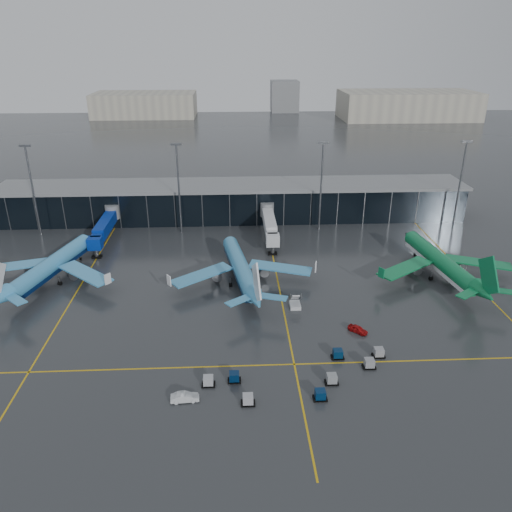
{
  "coord_description": "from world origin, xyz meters",
  "views": [
    {
      "loc": [
        -0.07,
        -85.71,
        51.84
      ],
      "look_at": [
        5.0,
        18.0,
        6.0
      ],
      "focal_mm": 35.0,
      "sensor_mm": 36.0,
      "label": 1
    }
  ],
  "objects_px": {
    "airliner_arkefly": "(50,256)",
    "mobile_airstair": "(295,304)",
    "baggage_carts": "(305,375)",
    "airliner_klm_near": "(240,258)",
    "service_van_white": "(185,397)",
    "airliner_aer_lingus": "(441,252)",
    "service_van_red": "(358,329)"
  },
  "relations": [
    {
      "from": "airliner_aer_lingus",
      "to": "service_van_white",
      "type": "xyz_separation_m",
      "value": [
        -56.0,
        -41.58,
        -5.36
      ]
    },
    {
      "from": "airliner_aer_lingus",
      "to": "mobile_airstair",
      "type": "relative_size",
      "value": 11.5
    },
    {
      "from": "mobile_airstair",
      "to": "service_van_red",
      "type": "relative_size",
      "value": 0.88
    },
    {
      "from": "service_van_white",
      "to": "mobile_airstair",
      "type": "bearing_deg",
      "value": -40.56
    },
    {
      "from": "mobile_airstair",
      "to": "airliner_klm_near",
      "type": "bearing_deg",
      "value": 132.26
    },
    {
      "from": "airliner_aer_lingus",
      "to": "service_van_white",
      "type": "relative_size",
      "value": 9.0
    },
    {
      "from": "airliner_arkefly",
      "to": "mobile_airstair",
      "type": "bearing_deg",
      "value": -0.64
    },
    {
      "from": "baggage_carts",
      "to": "mobile_airstair",
      "type": "height_order",
      "value": "mobile_airstair"
    },
    {
      "from": "airliner_aer_lingus",
      "to": "mobile_airstair",
      "type": "distance_m",
      "value": 38.15
    },
    {
      "from": "baggage_carts",
      "to": "service_van_white",
      "type": "bearing_deg",
      "value": -166.79
    },
    {
      "from": "airliner_arkefly",
      "to": "service_van_white",
      "type": "xyz_separation_m",
      "value": [
        33.71,
        -43.57,
        -5.39
      ]
    },
    {
      "from": "airliner_klm_near",
      "to": "baggage_carts",
      "type": "bearing_deg",
      "value": -83.96
    },
    {
      "from": "airliner_arkefly",
      "to": "service_van_white",
      "type": "bearing_deg",
      "value": -37.31
    },
    {
      "from": "airliner_aer_lingus",
      "to": "service_van_red",
      "type": "bearing_deg",
      "value": -143.48
    },
    {
      "from": "mobile_airstair",
      "to": "service_van_red",
      "type": "bearing_deg",
      "value": -43.46
    },
    {
      "from": "airliner_aer_lingus",
      "to": "baggage_carts",
      "type": "distance_m",
      "value": 52.34
    },
    {
      "from": "service_van_white",
      "to": "baggage_carts",
      "type": "bearing_deg",
      "value": -81.41
    },
    {
      "from": "service_van_white",
      "to": "airliner_arkefly",
      "type": "bearing_deg",
      "value": 33.11
    },
    {
      "from": "airliner_aer_lingus",
      "to": "baggage_carts",
      "type": "height_order",
      "value": "airliner_aer_lingus"
    },
    {
      "from": "mobile_airstair",
      "to": "service_van_white",
      "type": "xyz_separation_m",
      "value": [
        -20.6,
        -28.41,
        -0.04
      ]
    },
    {
      "from": "baggage_carts",
      "to": "airliner_aer_lingus",
      "type": "bearing_deg",
      "value": 45.32
    },
    {
      "from": "service_van_red",
      "to": "airliner_arkefly",
      "type": "bearing_deg",
      "value": 113.97
    },
    {
      "from": "airliner_klm_near",
      "to": "baggage_carts",
      "type": "xyz_separation_m",
      "value": [
        9.93,
        -36.18,
        -5.22
      ]
    },
    {
      "from": "service_van_white",
      "to": "airliner_aer_lingus",
      "type": "bearing_deg",
      "value": -58.03
    },
    {
      "from": "airliner_klm_near",
      "to": "service_van_white",
      "type": "distance_m",
      "value": 42.15
    },
    {
      "from": "airliner_klm_near",
      "to": "airliner_aer_lingus",
      "type": "relative_size",
      "value": 0.98
    },
    {
      "from": "service_van_white",
      "to": "service_van_red",
      "type": "bearing_deg",
      "value": -64.6
    },
    {
      "from": "mobile_airstair",
      "to": "service_van_white",
      "type": "bearing_deg",
      "value": -125.77
    },
    {
      "from": "airliner_arkefly",
      "to": "airliner_klm_near",
      "type": "distance_m",
      "value": 43.27
    },
    {
      "from": "baggage_carts",
      "to": "service_van_white",
      "type": "distance_m",
      "value": 19.93
    },
    {
      "from": "airliner_arkefly",
      "to": "service_van_red",
      "type": "bearing_deg",
      "value": -6.39
    },
    {
      "from": "airliner_klm_near",
      "to": "service_van_red",
      "type": "distance_m",
      "value": 31.93
    }
  ]
}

